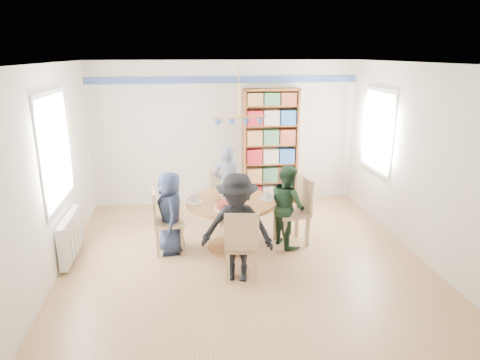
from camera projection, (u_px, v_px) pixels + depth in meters
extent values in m
plane|color=tan|center=(244.00, 258.00, 6.13)|extent=(5.00, 5.00, 0.00)
plane|color=white|center=(244.00, 63.00, 5.36)|extent=(5.00, 5.00, 0.00)
plane|color=silver|center=(225.00, 134.00, 8.12)|extent=(5.00, 0.00, 5.00)
plane|color=silver|center=(289.00, 248.00, 3.37)|extent=(5.00, 0.00, 5.00)
plane|color=silver|center=(49.00, 174.00, 5.42)|extent=(0.00, 5.00, 5.00)
plane|color=silver|center=(418.00, 161.00, 6.06)|extent=(0.00, 5.00, 5.00)
cube|color=#314A87|center=(225.00, 80.00, 7.81)|extent=(5.00, 0.02, 0.12)
cube|color=white|center=(55.00, 149.00, 5.64)|extent=(0.03, 1.32, 1.52)
cube|color=white|center=(56.00, 149.00, 5.64)|extent=(0.01, 1.20, 1.40)
cube|color=white|center=(378.00, 131.00, 7.24)|extent=(0.03, 1.12, 1.42)
cube|color=white|center=(377.00, 131.00, 7.24)|extent=(0.01, 1.00, 1.30)
cylinder|color=gold|center=(239.00, 90.00, 5.94)|extent=(0.01, 0.01, 0.75)
cylinder|color=gold|center=(239.00, 117.00, 6.05)|extent=(0.80, 0.02, 0.02)
cone|color=#4276B9|center=(218.00, 123.00, 6.03)|extent=(0.11, 0.11, 0.10)
cone|color=#4276B9|center=(232.00, 123.00, 6.06)|extent=(0.11, 0.11, 0.10)
cone|color=#4276B9|center=(246.00, 123.00, 6.08)|extent=(0.11, 0.11, 0.10)
cone|color=#4276B9|center=(260.00, 122.00, 6.11)|extent=(0.11, 0.11, 0.10)
cube|color=silver|center=(71.00, 236.00, 6.01)|extent=(0.10, 1.00, 0.60)
cube|color=silver|center=(68.00, 248.00, 5.63)|extent=(0.02, 0.06, 0.56)
cube|color=silver|center=(72.00, 242.00, 5.82)|extent=(0.02, 0.06, 0.56)
cube|color=silver|center=(75.00, 236.00, 6.01)|extent=(0.02, 0.06, 0.56)
cube|color=silver|center=(78.00, 230.00, 6.20)|extent=(0.02, 0.06, 0.56)
cube|color=silver|center=(81.00, 225.00, 6.39)|extent=(0.02, 0.06, 0.56)
cylinder|color=#996332|center=(231.00, 202.00, 6.25)|extent=(1.30, 1.30, 0.05)
cylinder|color=#996332|center=(231.00, 226.00, 6.36)|extent=(0.16, 0.16, 0.70)
cylinder|color=#996332|center=(231.00, 246.00, 6.45)|extent=(0.70, 0.70, 0.04)
cube|color=tan|center=(169.00, 222.00, 6.22)|extent=(0.46, 0.46, 0.05)
cube|color=tan|center=(154.00, 207.00, 6.10)|extent=(0.08, 0.43, 0.51)
cube|color=tan|center=(182.00, 241.00, 6.16)|extent=(0.04, 0.04, 0.44)
cube|color=tan|center=(180.00, 232.00, 6.48)|extent=(0.04, 0.04, 0.44)
cube|color=tan|center=(158.00, 243.00, 6.09)|extent=(0.04, 0.04, 0.44)
cube|color=tan|center=(157.00, 234.00, 6.41)|extent=(0.04, 0.04, 0.44)
cube|color=tan|center=(291.00, 213.00, 6.48)|extent=(0.54, 0.54, 0.05)
cube|color=tan|center=(305.00, 195.00, 6.46)|extent=(0.13, 0.46, 0.55)
cube|color=tan|center=(275.00, 226.00, 6.66)|extent=(0.05, 0.05, 0.47)
cube|color=tan|center=(285.00, 235.00, 6.33)|extent=(0.05, 0.05, 0.47)
cube|color=tan|center=(297.00, 223.00, 6.78)|extent=(0.05, 0.05, 0.47)
cube|color=tan|center=(307.00, 232.00, 6.44)|extent=(0.05, 0.05, 0.47)
cube|color=tan|center=(225.00, 199.00, 7.28)|extent=(0.51, 0.51, 0.05)
cube|color=tan|center=(221.00, 183.00, 7.37)|extent=(0.39, 0.16, 0.48)
cube|color=tan|center=(220.00, 216.00, 7.14)|extent=(0.05, 0.05, 0.41)
cube|color=tan|center=(238.00, 213.00, 7.27)|extent=(0.05, 0.05, 0.41)
cube|color=tan|center=(213.00, 210.00, 7.42)|extent=(0.05, 0.05, 0.41)
cube|color=tan|center=(230.00, 207.00, 7.56)|extent=(0.05, 0.05, 0.41)
cube|color=tan|center=(242.00, 245.00, 5.48)|extent=(0.49, 0.49, 0.05)
cube|color=tan|center=(242.00, 233.00, 5.22)|extent=(0.43, 0.10, 0.51)
cube|color=tan|center=(255.00, 256.00, 5.71)|extent=(0.05, 0.05, 0.44)
cube|color=tan|center=(229.00, 256.00, 5.71)|extent=(0.05, 0.05, 0.44)
cube|color=tan|center=(255.00, 269.00, 5.38)|extent=(0.05, 0.05, 0.44)
cube|color=tan|center=(228.00, 268.00, 5.38)|extent=(0.05, 0.05, 0.44)
imported|color=#1C253D|center=(170.00, 213.00, 6.17)|extent=(0.49, 0.65, 1.22)
imported|color=black|center=(287.00, 206.00, 6.41)|extent=(0.64, 0.73, 1.25)
imported|color=gray|center=(228.00, 186.00, 7.12)|extent=(0.58, 0.46, 1.38)
imported|color=black|center=(237.00, 228.00, 5.37)|extent=(1.03, 0.76, 1.42)
cube|color=brown|center=(244.00, 148.00, 8.08)|extent=(0.04, 0.31, 2.20)
cube|color=brown|center=(296.00, 146.00, 8.21)|extent=(0.04, 0.31, 2.20)
cube|color=brown|center=(271.00, 89.00, 7.84)|extent=(1.05, 0.31, 0.04)
cube|color=brown|center=(269.00, 200.00, 8.45)|extent=(1.05, 0.31, 0.06)
cube|color=brown|center=(268.00, 145.00, 8.28)|extent=(1.05, 0.02, 2.20)
cube|color=brown|center=(269.00, 181.00, 8.34)|extent=(0.98, 0.29, 0.03)
cube|color=brown|center=(270.00, 163.00, 8.23)|extent=(0.98, 0.29, 0.03)
cube|color=brown|center=(270.00, 144.00, 8.13)|extent=(0.98, 0.29, 0.03)
cube|color=brown|center=(270.00, 125.00, 8.02)|extent=(0.98, 0.29, 0.03)
cube|color=brown|center=(271.00, 106.00, 7.92)|extent=(0.98, 0.29, 0.03)
cube|color=maroon|center=(253.00, 193.00, 8.34)|extent=(0.29, 0.23, 0.27)
cube|color=silver|center=(269.00, 192.00, 8.38)|extent=(0.29, 0.23, 0.27)
cube|color=#295797|center=(285.00, 191.00, 8.42)|extent=(0.29, 0.23, 0.27)
cube|color=#B58048|center=(254.00, 175.00, 8.24)|extent=(0.29, 0.23, 0.27)
cube|color=#3B6B45|center=(270.00, 174.00, 8.28)|extent=(0.29, 0.23, 0.27)
cube|color=brown|center=(285.00, 173.00, 8.32)|extent=(0.29, 0.23, 0.27)
cube|color=maroon|center=(254.00, 156.00, 8.13)|extent=(0.29, 0.23, 0.27)
cube|color=silver|center=(270.00, 156.00, 8.17)|extent=(0.29, 0.23, 0.27)
cube|color=#295797|center=(286.00, 155.00, 8.21)|extent=(0.29, 0.23, 0.27)
cube|color=#B58048|center=(254.00, 137.00, 8.03)|extent=(0.29, 0.23, 0.27)
cube|color=#3B6B45|center=(270.00, 137.00, 8.07)|extent=(0.29, 0.23, 0.27)
cube|color=brown|center=(287.00, 136.00, 8.11)|extent=(0.29, 0.23, 0.27)
cube|color=maroon|center=(254.00, 118.00, 7.92)|extent=(0.29, 0.23, 0.27)
cube|color=silver|center=(271.00, 117.00, 7.96)|extent=(0.29, 0.23, 0.27)
cube|color=#295797|center=(287.00, 117.00, 8.00)|extent=(0.29, 0.23, 0.27)
cube|color=#B58048|center=(254.00, 99.00, 7.82)|extent=(0.29, 0.23, 0.23)
cube|color=#3B6B45|center=(271.00, 99.00, 7.86)|extent=(0.29, 0.23, 0.23)
cube|color=brown|center=(288.00, 98.00, 7.90)|extent=(0.29, 0.23, 0.23)
cylinder|color=white|center=(227.00, 191.00, 6.28)|extent=(0.13, 0.13, 0.26)
sphere|color=white|center=(226.00, 182.00, 6.24)|extent=(0.10, 0.10, 0.10)
cylinder|color=silver|center=(239.00, 188.00, 6.34)|extent=(0.08, 0.08, 0.31)
cylinder|color=#4276B9|center=(239.00, 177.00, 6.29)|extent=(0.03, 0.03, 0.03)
cylinder|color=white|center=(232.00, 194.00, 6.54)|extent=(0.33, 0.33, 0.01)
cylinder|color=maroon|center=(232.00, 190.00, 6.52)|extent=(0.26, 0.26, 0.10)
cylinder|color=white|center=(226.00, 208.00, 5.92)|extent=(0.33, 0.33, 0.01)
cylinder|color=maroon|center=(226.00, 205.00, 5.90)|extent=(0.26, 0.26, 0.10)
cylinder|color=white|center=(195.00, 202.00, 6.17)|extent=(0.22, 0.22, 0.01)
imported|color=white|center=(195.00, 199.00, 6.16)|extent=(0.13, 0.13, 0.11)
cylinder|color=white|center=(266.00, 199.00, 6.31)|extent=(0.22, 0.22, 0.01)
imported|color=white|center=(266.00, 196.00, 6.29)|extent=(0.11, 0.11, 0.10)
cylinder|color=white|center=(227.00, 189.00, 6.74)|extent=(0.22, 0.22, 0.01)
imported|color=white|center=(227.00, 187.00, 6.72)|extent=(0.13, 0.13, 0.11)
cylinder|color=white|center=(235.00, 213.00, 5.74)|extent=(0.22, 0.22, 0.01)
imported|color=white|center=(235.00, 210.00, 5.73)|extent=(0.11, 0.11, 0.10)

